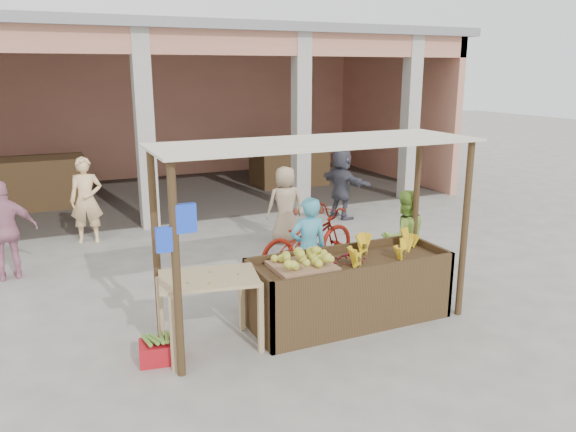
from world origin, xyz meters
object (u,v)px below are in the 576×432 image
side_table (209,288)px  red_crate (160,352)px  fruit_stall (349,292)px  vendor_blue (309,246)px  vendor_green (404,235)px  motorcycle (308,239)px

side_table → red_crate: 0.89m
fruit_stall → vendor_blue: vendor_blue is taller
side_table → vendor_green: vendor_green is taller
side_table → vendor_green: (3.30, 0.81, 0.01)m
red_crate → motorcycle: (2.87, 2.04, 0.41)m
side_table → red_crate: (-0.61, -0.05, -0.65)m
fruit_stall → vendor_green: 1.67m
vendor_blue → vendor_green: (1.59, -0.05, -0.03)m
fruit_stall → vendor_blue: size_ratio=1.61×
vendor_blue → motorcycle: size_ratio=0.80×
side_table → red_crate: bearing=-164.0°
fruit_stall → red_crate: (-2.50, -0.06, -0.28)m
vendor_green → side_table: bearing=22.7°
side_table → motorcycle: bearing=52.3°
fruit_stall → vendor_blue: (-0.17, 0.86, 0.41)m
side_table → vendor_blue: size_ratio=0.77×
fruit_stall → vendor_green: size_ratio=1.67×
side_table → fruit_stall: bearing=11.1°
vendor_green → motorcycle: vendor_green is taller
fruit_stall → motorcycle: motorcycle is taller
fruit_stall → red_crate: 2.51m
red_crate → vendor_blue: (2.33, 0.92, 0.69)m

